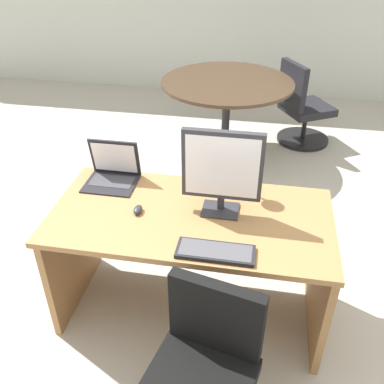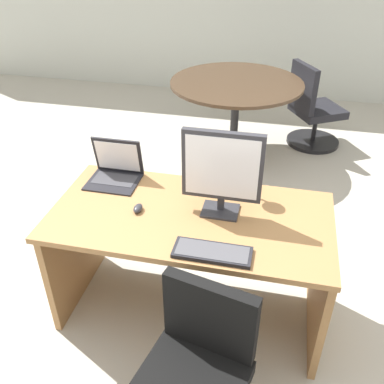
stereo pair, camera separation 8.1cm
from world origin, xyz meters
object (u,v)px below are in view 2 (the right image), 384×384
at_px(desk, 192,241).
at_px(meeting_chair_near, 312,114).
at_px(meeting_table, 236,101).
at_px(keyboard, 212,252).
at_px(mouse, 138,208).
at_px(desk_lamp, 241,153).
at_px(monitor, 222,169).
at_px(laptop, 116,167).

xyz_separation_m(desk, meeting_chair_near, (0.73, 2.51, -0.17)).
xyz_separation_m(meeting_table, meeting_chair_near, (0.77, 0.45, -0.25)).
relative_size(desk, keyboard, 4.05).
height_order(mouse, desk_lamp, desk_lamp).
bearing_deg(desk, mouse, -163.72).
height_order(keyboard, meeting_table, meeting_table).
distance_m(mouse, desk_lamp, 0.65).
height_order(monitor, meeting_chair_near, monitor).
distance_m(desk_lamp, meeting_table, 1.90).
xyz_separation_m(monitor, mouse, (-0.44, -0.09, -0.25)).
relative_size(mouse, meeting_table, 0.06).
xyz_separation_m(desk_lamp, meeting_chair_near, (0.51, 2.29, -0.67)).
bearing_deg(desk, monitor, 3.21).
bearing_deg(desk, desk_lamp, 44.44).
xyz_separation_m(laptop, keyboard, (0.70, -0.57, -0.06)).
height_order(mouse, meeting_chair_near, meeting_chair_near).
height_order(monitor, mouse, monitor).
height_order(keyboard, desk_lamp, desk_lamp).
bearing_deg(keyboard, laptop, 141.08).
bearing_deg(monitor, mouse, -168.16).
xyz_separation_m(laptop, desk_lamp, (0.76, -0.00, 0.19)).
distance_m(keyboard, meeting_table, 2.42).
bearing_deg(keyboard, monitor, 93.19).
distance_m(mouse, meeting_table, 2.17).
relative_size(mouse, meeting_chair_near, 0.09).
relative_size(monitor, meeting_chair_near, 0.54).
height_order(desk_lamp, meeting_chair_near, desk_lamp).
bearing_deg(mouse, meeting_chair_near, 68.51).
bearing_deg(laptop, monitor, -17.66).
bearing_deg(meeting_chair_near, desk_lamp, -102.50).
height_order(monitor, meeting_table, monitor).
xyz_separation_m(monitor, meeting_chair_near, (0.58, 2.50, -0.67)).
distance_m(monitor, laptop, 0.74).
height_order(desk_lamp, meeting_table, desk_lamp).
relative_size(desk_lamp, meeting_chair_near, 0.41).
relative_size(keyboard, mouse, 4.65).
height_order(desk, monitor, monitor).
xyz_separation_m(laptop, meeting_table, (0.50, 1.84, -0.23)).
distance_m(desk, meeting_table, 2.06).
relative_size(mouse, desk_lamp, 0.22).
height_order(monitor, laptop, monitor).
distance_m(keyboard, meeting_chair_near, 2.94).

